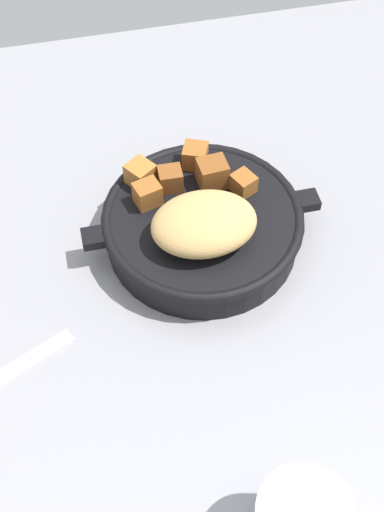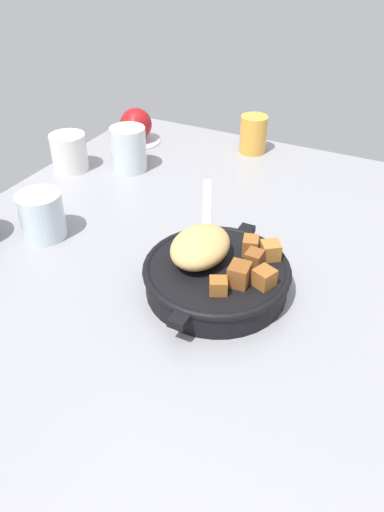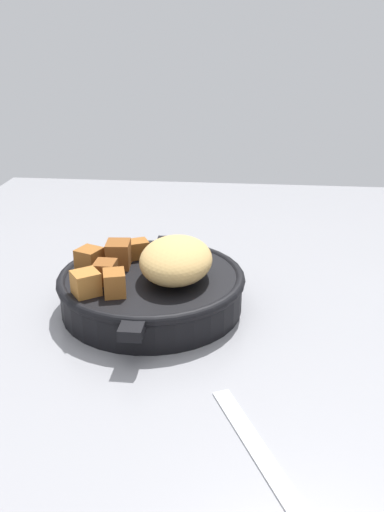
# 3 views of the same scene
# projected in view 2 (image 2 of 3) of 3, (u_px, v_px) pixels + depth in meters

# --- Properties ---
(ground_plane) EXTENTS (1.16, 0.93, 0.02)m
(ground_plane) POSITION_uv_depth(u_px,v_px,m) (185.00, 282.00, 0.77)
(ground_plane) COLOR gray
(cast_iron_skillet) EXTENTS (0.27, 0.22, 0.09)m
(cast_iron_skillet) POSITION_uv_depth(u_px,v_px,m) (215.00, 272.00, 0.72)
(cast_iron_skillet) COLOR black
(cast_iron_skillet) RESTS_ON ground_plane
(saucer_plate) EXTENTS (0.12, 0.12, 0.01)m
(saucer_plate) POSITION_uv_depth(u_px,v_px,m) (137.00, 141.00, 1.19)
(saucer_plate) COLOR #B7BABF
(saucer_plate) RESTS_ON ground_plane
(red_apple) EXTENTS (0.08, 0.08, 0.08)m
(red_apple) POSITION_uv_depth(u_px,v_px,m) (136.00, 124.00, 1.17)
(red_apple) COLOR maroon
(red_apple) RESTS_ON saucer_plate
(butter_knife) EXTENTS (0.17, 0.09, 0.00)m
(butter_knife) POSITION_uv_depth(u_px,v_px,m) (207.00, 200.00, 0.96)
(butter_knife) COLOR silver
(butter_knife) RESTS_ON ground_plane
(ceramic_mug_white) EXTENTS (0.08, 0.08, 0.08)m
(ceramic_mug_white) POSITION_uv_depth(u_px,v_px,m) (69.00, 152.00, 1.05)
(ceramic_mug_white) COLOR silver
(ceramic_mug_white) RESTS_ON ground_plane
(water_glass_short) EXTENTS (0.08, 0.08, 0.08)m
(water_glass_short) POSITION_uv_depth(u_px,v_px,m) (42.00, 216.00, 0.83)
(water_glass_short) COLOR silver
(water_glass_short) RESTS_ON ground_plane
(juice_glass_amber) EXTENTS (0.06, 0.06, 0.09)m
(juice_glass_amber) POSITION_uv_depth(u_px,v_px,m) (253.00, 134.00, 1.12)
(juice_glass_amber) COLOR gold
(juice_glass_amber) RESTS_ON ground_plane
(water_glass_tall) EXTENTS (0.08, 0.08, 0.10)m
(water_glass_tall) POSITION_uv_depth(u_px,v_px,m) (129.00, 149.00, 1.04)
(water_glass_tall) COLOR silver
(water_glass_tall) RESTS_ON ground_plane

